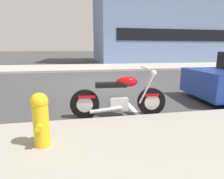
{
  "coord_description": "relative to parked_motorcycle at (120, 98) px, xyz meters",
  "views": [
    {
      "loc": [
        -1.36,
        -7.98,
        1.51
      ],
      "look_at": [
        -0.62,
        -4.09,
        0.63
      ],
      "focal_mm": 29.43,
      "sensor_mm": 36.0,
      "label": 1
    }
  ],
  "objects": [
    {
      "name": "ground_plane",
      "position": [
        0.45,
        4.11,
        -0.43
      ],
      "size": [
        260.0,
        260.0,
        0.0
      ],
      "primitive_type": "plane",
      "color": "#3D3D3F"
    },
    {
      "name": "parked_motorcycle",
      "position": [
        0.0,
        0.0,
        0.0
      ],
      "size": [
        2.16,
        0.62,
        1.12
      ],
      "rotation": [
        0.0,
        0.0,
        -0.07
      ],
      "color": "black",
      "rests_on": "ground"
    },
    {
      "name": "townhouse_near_left",
      "position": [
        9.13,
        18.44,
        6.02
      ],
      "size": [
        15.2,
        10.41,
        12.91
      ],
      "color": "#6B84B2",
      "rests_on": "ground"
    },
    {
      "name": "parking_stall_stripe",
      "position": [
        0.45,
        0.35,
        -0.43
      ],
      "size": [
        0.12,
        2.2,
        0.01
      ],
      "primitive_type": "cube",
      "color": "silver",
      "rests_on": "ground"
    },
    {
      "name": "fire_hydrant",
      "position": [
        -1.45,
        -1.3,
        0.13
      ],
      "size": [
        0.24,
        0.36,
        0.78
      ],
      "color": "gold",
      "rests_on": "sidewalk_near_curb"
    },
    {
      "name": "sidewalk_far_curb",
      "position": [
        12.45,
        10.97,
        -0.36
      ],
      "size": [
        120.0,
        5.0,
        0.14
      ],
      "primitive_type": "cube",
      "color": "#ADA89E",
      "rests_on": "ground"
    }
  ]
}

